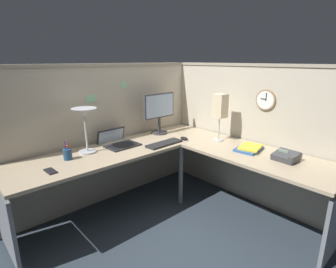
# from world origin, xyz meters

# --- Properties ---
(ground_plane) EXTENTS (6.80, 6.80, 0.00)m
(ground_plane) POSITION_xyz_m (0.00, 0.00, 0.00)
(ground_plane) COLOR #2D3842
(cubicle_wall_back) EXTENTS (2.57, 0.12, 1.58)m
(cubicle_wall_back) POSITION_xyz_m (-0.36, 0.87, 0.79)
(cubicle_wall_back) COLOR #B7AD99
(cubicle_wall_back) RESTS_ON ground
(cubicle_wall_right) EXTENTS (0.12, 2.37, 1.58)m
(cubicle_wall_right) POSITION_xyz_m (0.87, -0.27, 0.79)
(cubicle_wall_right) COLOR #B7AD99
(cubicle_wall_right) RESTS_ON ground
(desk) EXTENTS (2.35, 2.15, 0.73)m
(desk) POSITION_xyz_m (-0.15, -0.05, 0.63)
(desk) COLOR tan
(desk) RESTS_ON ground
(monitor) EXTENTS (0.46, 0.20, 0.50)m
(monitor) POSITION_xyz_m (0.25, 0.64, 1.02)
(monitor) COLOR #38383D
(monitor) RESTS_ON desk
(laptop) EXTENTS (0.35, 0.39, 0.22)m
(laptop) POSITION_xyz_m (-0.37, 0.61, 0.75)
(laptop) COLOR #232326
(laptop) RESTS_ON desk
(keyboard) EXTENTS (0.43, 0.16, 0.02)m
(keyboard) POSITION_xyz_m (0.00, 0.26, 0.74)
(keyboard) COLOR #232326
(keyboard) RESTS_ON desk
(computer_mouse) EXTENTS (0.06, 0.10, 0.03)m
(computer_mouse) POSITION_xyz_m (0.28, 0.24, 0.75)
(computer_mouse) COLOR black
(computer_mouse) RESTS_ON desk
(desk_lamp_dome) EXTENTS (0.24, 0.24, 0.44)m
(desk_lamp_dome) POSITION_xyz_m (-0.73, 0.59, 1.09)
(desk_lamp_dome) COLOR #B7BABF
(desk_lamp_dome) RESTS_ON desk
(pen_cup) EXTENTS (0.08, 0.08, 0.18)m
(pen_cup) POSITION_xyz_m (-0.95, 0.53, 0.78)
(pen_cup) COLOR navy
(pen_cup) RESTS_ON desk
(cell_phone) EXTENTS (0.07, 0.15, 0.01)m
(cell_phone) POSITION_xyz_m (-1.17, 0.35, 0.73)
(cell_phone) COLOR black
(cell_phone) RESTS_ON desk
(office_phone) EXTENTS (0.20, 0.21, 0.11)m
(office_phone) POSITION_xyz_m (0.51, -0.84, 0.77)
(office_phone) COLOR #38383D
(office_phone) RESTS_ON desk
(book_stack) EXTENTS (0.32, 0.26, 0.04)m
(book_stack) POSITION_xyz_m (0.52, -0.46, 0.75)
(book_stack) COLOR #335999
(book_stack) RESTS_ON desk
(desk_lamp_paper) EXTENTS (0.13, 0.13, 0.53)m
(desk_lamp_paper) POSITION_xyz_m (0.56, -0.04, 1.11)
(desk_lamp_paper) COLOR #B7BABF
(desk_lamp_paper) RESTS_ON desk
(wall_clock) EXTENTS (0.04, 0.22, 0.22)m
(wall_clock) POSITION_xyz_m (0.82, -0.43, 1.21)
(wall_clock) COLOR olive
(pinned_note_leftmost) EXTENTS (0.07, 0.00, 0.08)m
(pinned_note_leftmost) POSITION_xyz_m (-0.12, 0.82, 1.34)
(pinned_note_leftmost) COLOR #8CCC99
(pinned_note_middle) EXTENTS (0.11, 0.00, 0.07)m
(pinned_note_middle) POSITION_xyz_m (-0.54, 0.82, 1.22)
(pinned_note_middle) COLOR #8CCC99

